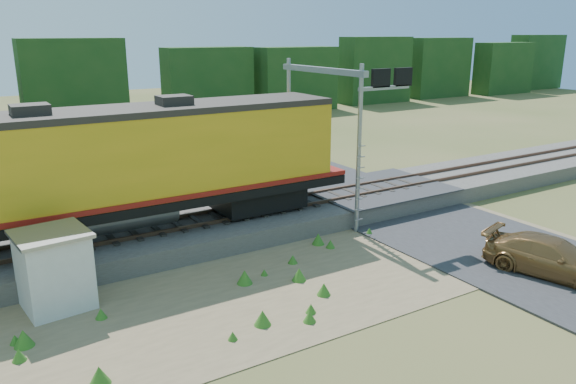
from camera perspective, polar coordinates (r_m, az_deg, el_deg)
ground at (r=20.36m, az=4.69°, el=-8.47°), size 140.00×140.00×0.00m
ballast at (r=24.95m, az=-3.47°, el=-2.77°), size 70.00×5.00×0.80m
rails at (r=24.80m, az=-3.49°, el=-1.72°), size 70.00×1.54×0.16m
dirt_shoulder at (r=19.73m, az=-0.94°, el=-9.21°), size 26.00×8.00×0.03m
road at (r=25.30m, az=16.60°, el=-3.91°), size 7.00×66.00×0.86m
tree_line_north at (r=54.27m, az=-20.01°, el=9.41°), size 130.00×3.00×6.50m
weed_clumps at (r=18.77m, az=-4.31°, el=-10.70°), size 15.00×6.20×0.56m
locomotive at (r=21.84m, az=-19.50°, el=2.28°), size 20.58×3.14×5.31m
shed at (r=19.10m, az=-22.66°, el=-7.28°), size 2.33×2.33×2.51m
signal_gantry at (r=25.33m, az=4.97°, el=9.05°), size 2.84×6.20×7.17m
car at (r=22.16m, az=25.23°, el=-6.04°), size 3.18×5.03×1.36m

